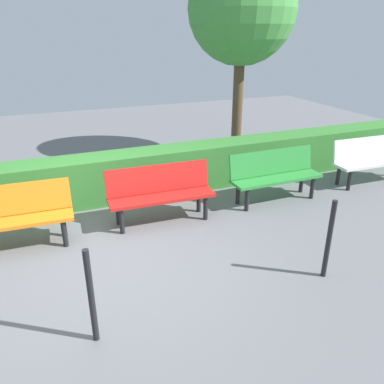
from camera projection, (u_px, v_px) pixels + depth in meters
The scene contains 9 objects.
ground_plane at pixel (103, 253), 5.08m from camera, with size 19.90×19.90×0.00m, color slate.
bench_white at pixel (372, 158), 7.26m from camera, with size 1.65×0.52×0.86m.
bench_green at pixel (275, 173), 6.48m from camera, with size 1.61×0.47×0.86m.
bench_red at pixel (160, 191), 5.77m from camera, with size 1.62×0.53×0.86m.
bench_orange at pixel (8, 215), 5.04m from camera, with size 1.66×0.54×0.86m.
hedge_row at pixel (139, 174), 6.70m from camera, with size 15.90×0.61×0.80m, color #387F33.
tree_near at pixel (242, 10), 7.72m from camera, with size 2.23×2.23×4.23m.
railing_post_mid at pixel (329, 240), 4.41m from camera, with size 0.06×0.06×1.00m, color black.
railing_post_far at pixel (91, 297), 3.48m from camera, with size 0.06×0.06×1.00m, color black.
Camera 1 is at (0.54, 4.47, 2.75)m, focal length 35.64 mm.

